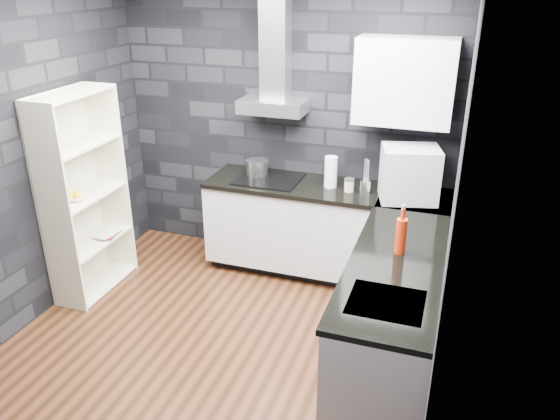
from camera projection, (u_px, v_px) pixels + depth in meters
The scene contains 27 objects.
ground at pixel (220, 342), 4.30m from camera, with size 3.20×3.20×0.00m, color #472614.
wall_back at pixel (285, 124), 5.16m from camera, with size 3.20×0.05×2.70m, color black.
wall_front at pixel (48, 309), 2.35m from camera, with size 3.20×0.05×2.70m, color black.
wall_left at pixel (21, 158), 4.23m from camera, with size 0.05×3.20×2.70m, color black.
wall_right at pixel (457, 213), 3.27m from camera, with size 0.05×3.20×2.70m, color black.
toekick_back at pixel (324, 266), 5.29m from camera, with size 2.18×0.50×0.10m, color black.
toekick_right at pixel (393, 365), 3.97m from camera, with size 0.50×1.78×0.10m, color black.
counter_back_cab at pixel (325, 228), 5.08m from camera, with size 2.20×0.60×0.76m, color silver.
counter_right_cab at pixel (392, 315), 3.81m from camera, with size 0.60×1.80×0.76m, color silver.
counter_back_top at pixel (326, 189), 4.91m from camera, with size 2.20×0.62×0.04m, color black.
counter_right_top at pixel (396, 265), 3.65m from camera, with size 0.62×1.80×0.04m, color black.
counter_corner_top at pixel (416, 199), 4.69m from camera, with size 0.62×0.62×0.04m, color black.
hood_body at pixel (273, 106), 4.92m from camera, with size 0.60×0.34×0.12m, color #B9B9BE.
hood_chimney at pixel (275, 47), 4.78m from camera, with size 0.24×0.20×0.90m, color #B9B9BE.
upper_cabinet at pixel (405, 82), 4.46m from camera, with size 0.80×0.35×0.70m, color silver.
cooktop at pixel (269, 179), 5.07m from camera, with size 0.58×0.50×0.01m, color black.
sink_rim at pixel (386, 303), 3.21m from camera, with size 0.44×0.40×0.01m, color #B9B9BE.
pot at pixel (257, 168), 5.15m from camera, with size 0.21×0.21×0.12m, color silver.
glass_vase at pixel (331, 172), 4.85m from camera, with size 0.11×0.11×0.28m, color white.
storage_jar at pixel (349, 186), 4.78m from camera, with size 0.08×0.08×0.10m, color #C7B38F.
utensil_crock at pixel (365, 187), 4.73m from camera, with size 0.09×0.09×0.12m, color silver.
appliance_garage at pixel (409, 174), 4.55m from camera, with size 0.46×0.36×0.46m, color silver.
red_bottle at pixel (401, 236), 3.71m from camera, with size 0.07×0.07×0.25m, color #B5270A.
bookshelf at pixel (85, 196), 4.71m from camera, with size 0.34×0.80×1.80m, color #E9E4C5.
fruit_bowl at pixel (75, 197), 4.59m from camera, with size 0.21×0.21×0.05m, color white.
book_red at pixel (98, 224), 4.95m from camera, with size 0.16×0.02×0.22m, color maroon.
book_second at pixel (98, 221), 4.96m from camera, with size 0.17×0.02×0.23m, color #B2B2B2.
Camera 1 is at (1.58, -3.17, 2.69)m, focal length 35.00 mm.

